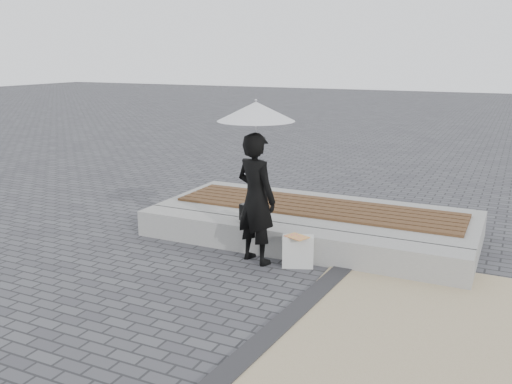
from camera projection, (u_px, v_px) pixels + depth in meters
ground at (237, 297)px, 6.60m from camera, size 80.00×80.00×0.00m
edging_band at (278, 327)px, 5.84m from camera, size 0.61×5.20×0.04m
seating_ledge at (289, 242)px, 7.95m from camera, size 5.00×0.45×0.40m
timber_platform at (317, 220)px, 9.00m from camera, size 5.00×2.00×0.40m
timber_decking at (317, 207)px, 8.95m from camera, size 4.60×1.20×0.04m
woman at (256, 199)px, 7.54m from camera, size 0.77×0.64×1.82m
parasol at (256, 111)px, 7.25m from camera, size 1.03×1.03×1.32m
handbag at (250, 213)px, 8.21m from camera, size 0.37×0.22×0.25m
canvas_tote at (298, 251)px, 7.50m from camera, size 0.45×0.31×0.44m
magazine at (297, 237)px, 7.40m from camera, size 0.35×0.31×0.01m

